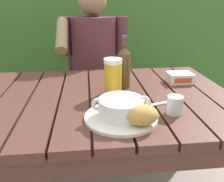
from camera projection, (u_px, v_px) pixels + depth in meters
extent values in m
cube|color=#502E25|center=(15.00, 102.00, 1.03)|extent=(0.12, 0.83, 0.04)
cube|color=#502E25|center=(45.00, 101.00, 1.04)|extent=(0.12, 0.83, 0.04)
cube|color=#502E25|center=(75.00, 100.00, 1.05)|extent=(0.12, 0.83, 0.04)
cube|color=#502E25|center=(104.00, 98.00, 1.07)|extent=(0.12, 0.83, 0.04)
cube|color=#502E25|center=(132.00, 97.00, 1.08)|extent=(0.12, 0.83, 0.04)
cube|color=#502E25|center=(160.00, 96.00, 1.09)|extent=(0.12, 0.83, 0.04)
cube|color=#502E25|center=(187.00, 95.00, 1.11)|extent=(0.12, 0.83, 0.04)
cube|color=#502E25|center=(213.00, 94.00, 1.12)|extent=(0.12, 0.83, 0.04)
cube|color=#502E25|center=(114.00, 163.00, 0.73)|extent=(1.14, 0.03, 0.08)
cube|color=#502E25|center=(99.00, 83.00, 1.44)|extent=(1.14, 0.03, 0.08)
cube|color=#502E25|center=(15.00, 132.00, 1.49)|extent=(0.06, 0.06, 0.70)
cube|color=#502E25|center=(180.00, 123.00, 1.60)|extent=(0.06, 0.06, 0.70)
cube|color=#39692A|center=(92.00, 29.00, 2.48)|extent=(2.92, 0.60, 1.72)
cylinder|color=#4C3823|center=(9.00, 11.00, 2.46)|extent=(0.10, 0.10, 2.08)
cylinder|color=#4C3823|center=(169.00, 40.00, 2.77)|extent=(0.10, 0.10, 1.40)
cylinder|color=#4C3823|center=(87.00, 47.00, 2.69)|extent=(0.10, 0.10, 1.28)
cylinder|color=#50302F|center=(122.00, 127.00, 1.82)|extent=(0.04, 0.04, 0.44)
cylinder|color=#50302F|center=(70.00, 129.00, 1.78)|extent=(0.04, 0.04, 0.44)
cylinder|color=#50302F|center=(115.00, 105.00, 2.19)|extent=(0.04, 0.04, 0.44)
cylinder|color=#50302F|center=(73.00, 107.00, 2.15)|extent=(0.04, 0.04, 0.44)
cube|color=#50302F|center=(95.00, 91.00, 1.90)|extent=(0.43, 0.44, 0.02)
cylinder|color=#50302F|center=(116.00, 56.00, 2.02)|extent=(0.04, 0.04, 0.49)
cylinder|color=#50302F|center=(70.00, 58.00, 1.98)|extent=(0.04, 0.04, 0.49)
cube|color=#50302F|center=(93.00, 65.00, 2.03)|extent=(0.40, 0.02, 0.04)
cube|color=#50302F|center=(93.00, 51.00, 1.98)|extent=(0.40, 0.02, 0.04)
cube|color=#50302F|center=(92.00, 37.00, 1.94)|extent=(0.40, 0.02, 0.04)
cylinder|color=brown|center=(109.00, 134.00, 1.71)|extent=(0.11, 0.11, 0.45)
cylinder|color=brown|center=(107.00, 93.00, 1.70)|extent=(0.13, 0.40, 0.13)
cylinder|color=brown|center=(85.00, 135.00, 1.70)|extent=(0.11, 0.11, 0.45)
cylinder|color=brown|center=(84.00, 94.00, 1.68)|extent=(0.13, 0.40, 0.13)
cylinder|color=brown|center=(94.00, 55.00, 1.69)|extent=(0.32, 0.32, 0.53)
sphere|color=#907656|center=(92.00, 1.00, 1.56)|extent=(0.19, 0.19, 0.19)
cylinder|color=brown|center=(122.00, 36.00, 1.64)|extent=(0.08, 0.08, 0.26)
cylinder|color=brown|center=(64.00, 37.00, 1.60)|extent=(0.08, 0.08, 0.26)
cylinder|color=#907656|center=(62.00, 35.00, 1.44)|extent=(0.07, 0.25, 0.21)
cylinder|color=white|center=(121.00, 117.00, 0.85)|extent=(0.27, 0.27, 0.01)
cylinder|color=white|center=(121.00, 107.00, 0.83)|extent=(0.16, 0.16, 0.07)
cylinder|color=#C46F25|center=(121.00, 104.00, 0.83)|extent=(0.14, 0.14, 0.01)
torus|color=white|center=(98.00, 104.00, 0.82)|extent=(0.05, 0.01, 0.05)
torus|color=white|center=(144.00, 102.00, 0.84)|extent=(0.05, 0.01, 0.05)
ellipsoid|color=#C49244|center=(142.00, 115.00, 0.77)|extent=(0.11, 0.09, 0.07)
cylinder|color=gold|center=(113.00, 79.00, 1.05)|extent=(0.08, 0.08, 0.14)
cylinder|color=white|center=(113.00, 61.00, 1.02)|extent=(0.08, 0.08, 0.02)
cylinder|color=#51381B|center=(124.00, 71.00, 1.13)|extent=(0.06, 0.06, 0.17)
cone|color=#51381B|center=(124.00, 50.00, 1.09)|extent=(0.06, 0.06, 0.04)
cylinder|color=#51381B|center=(125.00, 42.00, 1.08)|extent=(0.02, 0.02, 0.04)
cylinder|color=#3C437E|center=(125.00, 37.00, 1.07)|extent=(0.03, 0.03, 0.01)
cylinder|color=silver|center=(175.00, 105.00, 0.88)|extent=(0.06, 0.06, 0.07)
cube|color=white|center=(180.00, 78.00, 1.21)|extent=(0.13, 0.10, 0.05)
cube|color=#D64E22|center=(183.00, 81.00, 1.17)|extent=(0.09, 0.00, 0.03)
cube|color=silver|center=(156.00, 104.00, 0.96)|extent=(0.12, 0.05, 0.00)
cube|color=black|center=(142.00, 106.00, 0.93)|extent=(0.07, 0.04, 0.01)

